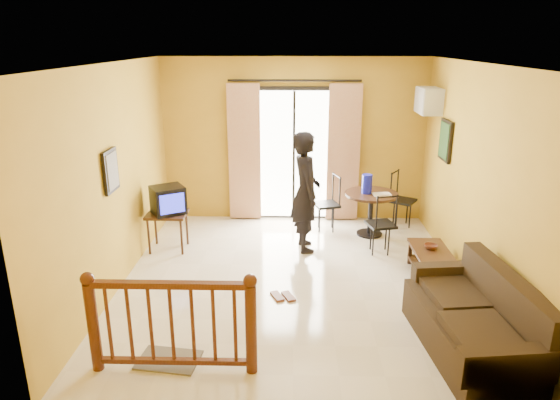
{
  "coord_description": "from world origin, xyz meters",
  "views": [
    {
      "loc": [
        -0.02,
        -5.98,
        3.06
      ],
      "look_at": [
        -0.18,
        0.2,
        1.07
      ],
      "focal_mm": 32.0,
      "sensor_mm": 36.0,
      "label": 1
    }
  ],
  "objects_px": {
    "coffee_table": "(431,258)",
    "standing_person": "(306,192)",
    "television": "(168,200)",
    "sofa": "(477,324)",
    "dining_table": "(371,202)"
  },
  "relations": [
    {
      "from": "coffee_table",
      "to": "standing_person",
      "type": "xyz_separation_m",
      "value": [
        -1.67,
        0.88,
        0.65
      ]
    },
    {
      "from": "television",
      "to": "sofa",
      "type": "distance_m",
      "value": 4.54
    },
    {
      "from": "coffee_table",
      "to": "sofa",
      "type": "bearing_deg",
      "value": -89.78
    },
    {
      "from": "coffee_table",
      "to": "television",
      "type": "bearing_deg",
      "value": 167.88
    },
    {
      "from": "television",
      "to": "coffee_table",
      "type": "relative_size",
      "value": 0.71
    },
    {
      "from": "television",
      "to": "dining_table",
      "type": "xyz_separation_m",
      "value": [
        3.12,
        0.68,
        -0.23
      ]
    },
    {
      "from": "dining_table",
      "to": "standing_person",
      "type": "relative_size",
      "value": 0.47
    },
    {
      "from": "television",
      "to": "standing_person",
      "type": "distance_m",
      "value": 2.05
    },
    {
      "from": "sofa",
      "to": "dining_table",
      "type": "bearing_deg",
      "value": 94.17
    },
    {
      "from": "dining_table",
      "to": "sofa",
      "type": "distance_m",
      "value": 3.29
    },
    {
      "from": "dining_table",
      "to": "sofa",
      "type": "relative_size",
      "value": 0.45
    },
    {
      "from": "sofa",
      "to": "television",
      "type": "bearing_deg",
      "value": 139.16
    },
    {
      "from": "standing_person",
      "to": "sofa",
      "type": "bearing_deg",
      "value": -157.26
    },
    {
      "from": "coffee_table",
      "to": "standing_person",
      "type": "height_order",
      "value": "standing_person"
    },
    {
      "from": "coffee_table",
      "to": "sofa",
      "type": "xyz_separation_m",
      "value": [
        0.01,
        -1.75,
        0.08
      ]
    }
  ]
}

